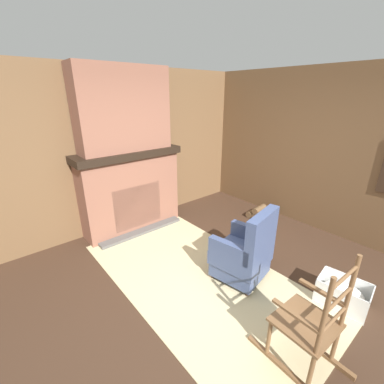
# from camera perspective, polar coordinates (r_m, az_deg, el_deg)

# --- Properties ---
(ground_plane) EXTENTS (14.00, 14.00, 0.00)m
(ground_plane) POSITION_cam_1_polar(r_m,az_deg,el_deg) (3.28, 7.47, -22.03)
(ground_plane) COLOR #3D281C
(wood_panel_wall_left) EXTENTS (0.06, 5.50, 2.65)m
(wood_panel_wall_left) POSITION_cam_1_polar(r_m,az_deg,el_deg) (4.53, -15.64, 8.74)
(wood_panel_wall_left) COLOR brown
(wood_panel_wall_left) RESTS_ON ground
(wood_panel_wall_back) EXTENTS (5.50, 0.09, 2.65)m
(wood_panel_wall_back) POSITION_cam_1_polar(r_m,az_deg,el_deg) (4.67, 29.83, 7.08)
(wood_panel_wall_back) COLOR brown
(wood_panel_wall_back) RESTS_ON ground
(fireplace_hearth) EXTENTS (0.66, 1.74, 1.38)m
(fireplace_hearth) POSITION_cam_1_polar(r_m,az_deg,el_deg) (4.47, -13.37, 0.22)
(fireplace_hearth) COLOR brown
(fireplace_hearth) RESTS_ON ground
(chimney_breast) EXTENTS (0.39, 1.44, 1.25)m
(chimney_breast) POSITION_cam_1_polar(r_m,az_deg,el_deg) (4.21, -15.02, 17.31)
(chimney_breast) COLOR brown
(chimney_breast) RESTS_ON fireplace_hearth
(area_rug) EXTENTS (3.28, 1.74, 0.01)m
(area_rug) POSITION_cam_1_polar(r_m,az_deg,el_deg) (3.50, 1.42, -18.45)
(area_rug) COLOR #C6B789
(area_rug) RESTS_ON ground
(armchair) EXTENTS (0.71, 0.71, 0.98)m
(armchair) POSITION_cam_1_polar(r_m,az_deg,el_deg) (3.35, 11.54, -13.35)
(armchair) COLOR #3D4C75
(armchair) RESTS_ON ground
(rocking_chair) EXTENTS (0.82, 0.49, 1.13)m
(rocking_chair) POSITION_cam_1_polar(r_m,az_deg,el_deg) (2.62, 24.58, -25.86)
(rocking_chair) COLOR brown
(rocking_chair) RESTS_ON ground
(firewood_stack) EXTENTS (0.41, 0.36, 0.23)m
(firewood_stack) POSITION_cam_1_polar(r_m,az_deg,el_deg) (5.09, 14.65, -4.58)
(firewood_stack) COLOR brown
(firewood_stack) RESTS_ON ground
(laundry_basket) EXTENTS (0.56, 0.41, 0.30)m
(laundry_basket) POSITION_cam_1_polar(r_m,az_deg,el_deg) (3.51, 30.52, -18.82)
(laundry_basket) COLOR white
(laundry_basket) RESTS_ON ground
(oil_lamp_vase) EXTENTS (0.10, 0.10, 0.29)m
(oil_lamp_vase) POSITION_cam_1_polar(r_m,az_deg,el_deg) (4.16, -19.47, 9.49)
(oil_lamp_vase) COLOR #47708E
(oil_lamp_vase) RESTS_ON fireplace_hearth
(storage_case) EXTENTS (0.15, 0.27, 0.13)m
(storage_case) POSITION_cam_1_polar(r_m,az_deg,el_deg) (4.50, -10.08, 10.68)
(storage_case) COLOR brown
(storage_case) RESTS_ON fireplace_hearth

